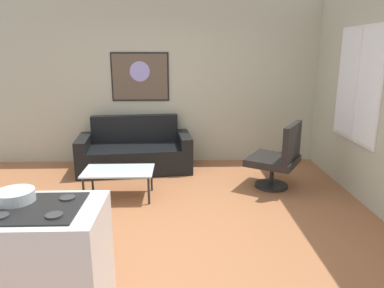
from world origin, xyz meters
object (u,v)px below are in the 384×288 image
at_px(armchair, 279,158).
at_px(mixing_bowl, 15,197).
at_px(coffee_table, 119,172).
at_px(wall_painting, 140,77).
at_px(couch, 135,153).

distance_m(armchair, mixing_bowl, 3.57).
bearing_deg(coffee_table, mixing_bowl, -98.63).
distance_m(mixing_bowl, wall_painting, 3.88).
relative_size(couch, mixing_bowl, 7.08).
xyz_separation_m(couch, coffee_table, (-0.07, -1.20, 0.07)).
bearing_deg(armchair, mixing_bowl, -136.24).
height_order(armchair, mixing_bowl, mixing_bowl).
relative_size(couch, wall_painting, 1.94).
bearing_deg(armchair, couch, 156.84).
xyz_separation_m(coffee_table, mixing_bowl, (-0.33, -2.17, 0.58)).
height_order(coffee_table, mixing_bowl, mixing_bowl).
bearing_deg(wall_painting, couch, -99.49).
xyz_separation_m(coffee_table, wall_painting, (0.15, 1.64, 1.14)).
height_order(couch, armchair, armchair).
relative_size(coffee_table, mixing_bowl, 3.45).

